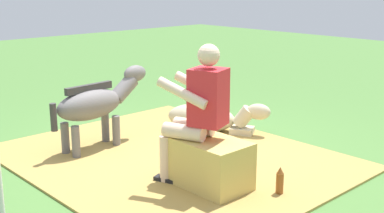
# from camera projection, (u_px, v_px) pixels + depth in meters

# --- Properties ---
(ground_plane) EXTENTS (24.00, 24.00, 0.00)m
(ground_plane) POSITION_uv_depth(u_px,v_px,m) (172.00, 159.00, 5.46)
(ground_plane) COLOR #4C7A38
(hay_patch) EXTENTS (3.54, 2.90, 0.02)m
(hay_patch) POSITION_uv_depth(u_px,v_px,m) (172.00, 158.00, 5.46)
(hay_patch) COLOR #AD8C47
(hay_patch) RESTS_ON ground
(hay_bale) EXTENTS (0.68, 0.47, 0.47)m
(hay_bale) POSITION_uv_depth(u_px,v_px,m) (212.00, 165.00, 4.63)
(hay_bale) COLOR tan
(hay_bale) RESTS_ON ground
(person_seated) EXTENTS (0.72, 0.55, 1.35)m
(person_seated) POSITION_uv_depth(u_px,v_px,m) (197.00, 109.00, 4.59)
(person_seated) COLOR beige
(person_seated) RESTS_ON ground
(pony_standing) EXTENTS (0.39, 1.35, 0.90)m
(pony_standing) POSITION_uv_depth(u_px,v_px,m) (96.00, 103.00, 5.66)
(pony_standing) COLOR slate
(pony_standing) RESTS_ON ground
(pony_lying) EXTENTS (1.30, 0.89, 0.42)m
(pony_lying) POSITION_uv_depth(u_px,v_px,m) (208.00, 118.00, 6.38)
(pony_lying) COLOR beige
(pony_lying) RESTS_ON ground
(soda_bottle) EXTENTS (0.07, 0.07, 0.28)m
(soda_bottle) POSITION_uv_depth(u_px,v_px,m) (280.00, 182.00, 4.50)
(soda_bottle) COLOR brown
(soda_bottle) RESTS_ON ground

